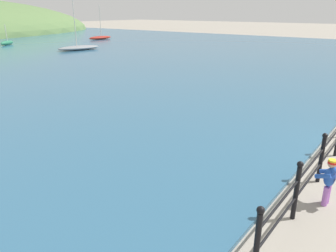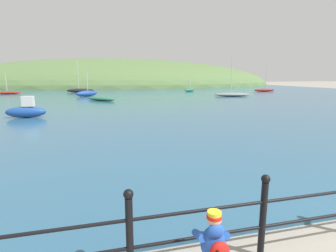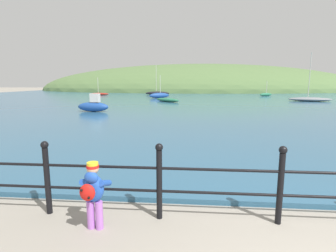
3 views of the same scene
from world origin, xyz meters
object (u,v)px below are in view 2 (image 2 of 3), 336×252
object	(u,v)px
child_in_coat	(214,245)
boat_far_right	(26,111)
boat_mid_harbor	(101,99)
boat_blue_hull	(264,90)
boat_green_fishing	(232,94)
boat_nearest_quay	(190,90)
boat_twin_mast	(9,93)
boat_white_sailboat	(87,93)
boat_far_left	(80,90)

from	to	relation	value
child_in_coat	boat_far_right	world-z (taller)	boat_far_right
boat_mid_harbor	boat_blue_hull	xyz separation A→B (m)	(24.88, 9.84, 0.04)
child_in_coat	boat_green_fishing	world-z (taller)	boat_green_fishing
child_in_coat	boat_nearest_quay	xyz separation A→B (m)	(12.27, 36.24, -0.25)
boat_twin_mast	boat_white_sailboat	distance (m)	12.21
boat_nearest_quay	boat_far_left	bearing A→B (deg)	172.84
boat_twin_mast	boat_far_left	xyz separation A→B (m)	(9.01, 1.51, 0.10)
child_in_coat	boat_blue_hull	distance (m)	41.32
child_in_coat	boat_white_sailboat	bearing A→B (deg)	95.11
boat_far_right	boat_nearest_quay	xyz separation A→B (m)	(17.65, 22.05, -0.15)
boat_twin_mast	boat_blue_hull	xyz separation A→B (m)	(36.77, -3.00, 0.03)
boat_twin_mast	boat_green_fishing	world-z (taller)	boat_green_fishing
boat_mid_harbor	boat_twin_mast	size ratio (longest dim) A/B	1.06
boat_mid_harbor	boat_far_left	world-z (taller)	boat_far_left
boat_twin_mast	boat_white_sailboat	xyz separation A→B (m)	(10.28, -6.59, 0.14)
child_in_coat	boat_green_fishing	distance (m)	29.44
boat_far_right	child_in_coat	bearing A→B (deg)	-69.26
boat_twin_mast	boat_blue_hull	bearing A→B (deg)	-4.66
boat_far_right	boat_twin_mast	world-z (taller)	boat_twin_mast
boat_twin_mast	boat_blue_hull	size ratio (longest dim) A/B	0.69
boat_green_fishing	boat_blue_hull	bearing A→B (deg)	39.10
boat_far_right	boat_white_sailboat	bearing A→B (deg)	80.50
boat_far_right	boat_white_sailboat	size ratio (longest dim) A/B	0.78
boat_far_right	boat_blue_hull	distance (m)	35.13
boat_nearest_quay	boat_mid_harbor	bearing A→B (deg)	-137.38
boat_far_left	boat_nearest_quay	bearing A→B (deg)	-7.16
boat_far_left	boat_green_fishing	distance (m)	21.88
child_in_coat	boat_mid_harbor	size ratio (longest dim) A/B	0.31
boat_nearest_quay	boat_twin_mast	bearing A→B (deg)	178.79
boat_far_left	boat_green_fishing	size ratio (longest dim) A/B	0.93
boat_twin_mast	boat_white_sailboat	bearing A→B (deg)	-32.64
child_in_coat	boat_nearest_quay	size ratio (longest dim) A/B	0.45
boat_mid_harbor	boat_green_fishing	bearing A→B (deg)	7.23
boat_far_left	boat_white_sailboat	distance (m)	8.20
boat_twin_mast	boat_far_left	world-z (taller)	boat_far_left
boat_white_sailboat	boat_blue_hull	bearing A→B (deg)	7.73
boat_blue_hull	child_in_coat	bearing A→B (deg)	-125.15
boat_mid_harbor	boat_green_fishing	world-z (taller)	boat_green_fishing
boat_twin_mast	boat_nearest_quay	bearing A→B (deg)	-1.21
boat_far_right	boat_blue_hull	xyz separation A→B (m)	(29.17, 19.59, -0.17)
boat_nearest_quay	boat_blue_hull	bearing A→B (deg)	-12.06
boat_white_sailboat	boat_far_left	bearing A→B (deg)	98.93
boat_far_left	boat_green_fishing	bearing A→B (deg)	-34.58
boat_nearest_quay	boat_green_fishing	bearing A→B (deg)	-80.29
boat_white_sailboat	boat_blue_hull	world-z (taller)	boat_blue_hull
boat_blue_hull	boat_green_fishing	bearing A→B (deg)	-140.90
child_in_coat	boat_twin_mast	bearing A→B (deg)	109.44
boat_far_left	boat_twin_mast	bearing A→B (deg)	-170.50
boat_twin_mast	boat_blue_hull	distance (m)	36.89
boat_far_left	boat_mid_harbor	bearing A→B (deg)	-78.64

